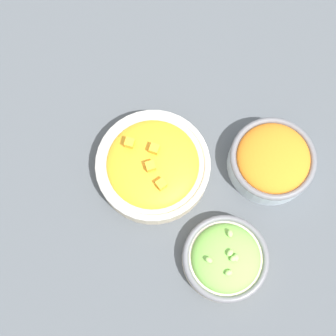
% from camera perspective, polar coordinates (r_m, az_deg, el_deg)
% --- Properties ---
extents(ground_plane, '(3.00, 3.00, 0.00)m').
position_cam_1_polar(ground_plane, '(0.94, 0.00, -0.50)').
color(ground_plane, '#4C5156').
extents(bowl_squash, '(0.22, 0.22, 0.08)m').
position_cam_1_polar(bowl_squash, '(0.91, -1.85, 0.33)').
color(bowl_squash, beige).
rests_on(bowl_squash, ground_plane).
extents(bowl_carrots, '(0.17, 0.17, 0.07)m').
position_cam_1_polar(bowl_carrots, '(0.93, 12.56, 0.98)').
color(bowl_carrots, '#B2C1CC').
rests_on(bowl_carrots, ground_plane).
extents(bowl_lettuce, '(0.16, 0.16, 0.07)m').
position_cam_1_polar(bowl_lettuce, '(0.89, 7.02, -10.86)').
color(bowl_lettuce, beige).
rests_on(bowl_lettuce, ground_plane).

